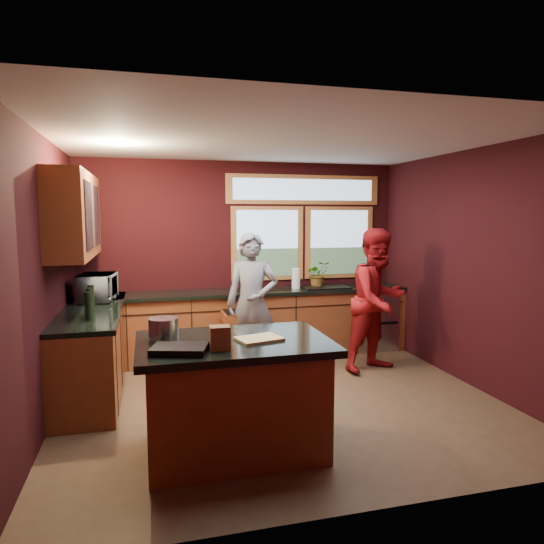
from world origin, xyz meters
name	(u,v)px	position (x,y,z in m)	size (l,w,h in m)	color
floor	(281,401)	(0.00, 0.00, 0.00)	(4.50, 4.50, 0.00)	brown
room_shell	(218,230)	(-0.60, 0.32, 1.80)	(4.52, 4.02, 2.71)	black
back_counter	(262,323)	(0.20, 1.70, 0.46)	(4.50, 0.64, 0.93)	brown
left_counter	(93,349)	(-1.95, 0.85, 0.47)	(0.64, 2.30, 0.93)	brown
island	(234,395)	(-0.67, -0.95, 0.48)	(1.55, 1.05, 0.95)	brown
person_grey	(252,304)	(-0.10, 0.98, 0.87)	(0.64, 0.42, 1.74)	slate
person_red	(378,300)	(1.46, 0.70, 0.90)	(0.87, 0.68, 1.79)	maroon
microwave	(97,287)	(-1.92, 1.36, 1.09)	(0.58, 0.39, 0.32)	#999999
potted_plant	(318,274)	(1.03, 1.75, 1.11)	(0.33, 0.29, 0.37)	#999999
paper_towel	(296,278)	(0.69, 1.70, 1.07)	(0.12, 0.12, 0.28)	white
cutting_board	(259,339)	(-0.47, -1.00, 0.95)	(0.35, 0.25, 0.02)	tan
stock_pot	(164,329)	(-1.22, -0.80, 1.03)	(0.24, 0.24, 0.18)	#ABACB0
paper_bag	(220,338)	(-0.82, -1.20, 1.03)	(0.15, 0.12, 0.18)	brown
black_tray	(180,349)	(-1.12, -1.20, 0.97)	(0.40, 0.28, 0.05)	black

